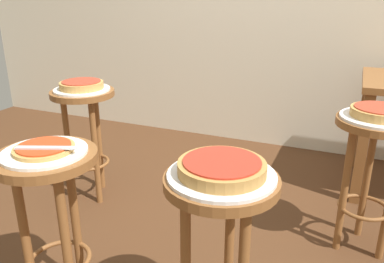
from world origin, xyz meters
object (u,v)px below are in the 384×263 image
Objects in this scene: stool_middle at (220,227)px; pizza_middle at (222,167)px; pizza_foreground at (44,148)px; pizza_server_knife at (46,148)px; stool_leftside at (85,120)px; pizza_leftside at (82,85)px; stool_foreground at (51,198)px; serving_plate_rear at (379,118)px; serving_plate_foreground at (45,152)px; pizza_rear at (380,112)px; serving_plate_middle at (222,176)px; stool_rear at (372,156)px; serving_plate_leftside at (82,89)px.

pizza_middle reaches higher than stool_middle.
pizza_foreground is 0.04m from pizza_server_knife.
pizza_server_knife is at bearing -171.73° from pizza_middle.
pizza_leftside is (-0.00, 0.00, 0.22)m from stool_leftside.
stool_foreground is 0.66m from stool_middle.
stool_middle is 2.01× the size of serving_plate_rear.
pizza_middle is (0.66, 0.07, 0.03)m from serving_plate_foreground.
stool_leftside is 2.69× the size of pizza_rear.
serving_plate_middle is (0.00, -0.00, 0.19)m from stool_middle.
stool_foreground is at bearing -60.13° from pizza_leftside.
pizza_foreground is 0.31× the size of stool_rear.
stool_rear is (0.48, 0.85, -0.19)m from serving_plate_middle.
stool_middle is (0.66, 0.07, 0.00)m from stool_foreground.
serving_plate_middle is (0.66, 0.07, 0.00)m from serving_plate_foreground.
serving_plate_middle is (0.66, 0.07, 0.19)m from stool_foreground.
serving_plate_rear reaches higher than stool_middle.
serving_plate_foreground is 1.19× the size of pizza_rear.
serving_plate_leftside is at bearing -176.91° from serving_plate_rear.
serving_plate_leftside is at bearing -176.91° from stool_rear.
serving_plate_leftside and serving_plate_rear have the same top height.
pizza_middle reaches higher than serving_plate_rear.
serving_plate_leftside is (-0.48, 0.83, 0.19)m from stool_foreground.
stool_leftside is at bearing 119.87° from pizza_foreground.
pizza_middle is 1.09× the size of pizza_rear.
pizza_foreground is at bearing -90.00° from stool_foreground.
serving_plate_leftside reaches higher than stool_rear.
pizza_middle is 0.81× the size of serving_plate_rear.
pizza_server_knife is at bearing -33.69° from stool_foreground.
serving_plate_middle is 1.37m from pizza_leftside.
pizza_foreground is at bearing -173.81° from serving_plate_middle.
serving_plate_leftside is (-0.00, 0.00, 0.19)m from stool_leftside.
stool_leftside is 2.12× the size of serving_plate_leftside.
stool_foreground is at bearing -60.13° from stool_leftside.
serving_plate_middle is at bearing 6.19° from pizza_foreground.
pizza_middle is 1.37m from serving_plate_leftside.
stool_rear is at bearing 3.09° from serving_plate_leftside.
serving_plate_middle is at bearing -33.86° from pizza_leftside.
serving_plate_leftside is (-1.14, 0.76, 0.00)m from serving_plate_middle.
serving_plate_leftside is (-1.14, 0.76, -0.03)m from pizza_middle.
serving_plate_rear reaches higher than stool_foreground.
stool_middle is at bearing -33.86° from stool_leftside.
pizza_rear is (1.62, 0.09, 0.22)m from stool_leftside.
pizza_middle is 0.98m from pizza_rear.
pizza_leftside is at bearing 0.00° from serving_plate_leftside.
serving_plate_rear is at bearing 39.00° from serving_plate_foreground.
pizza_rear is (0.00, 0.00, 0.22)m from stool_rear.
stool_rear is (1.14, 0.92, 0.00)m from stool_foreground.
serving_plate_rear is at bearing 60.55° from serving_plate_middle.
serving_plate_leftside is at bearing 146.14° from stool_middle.
pizza_leftside is at bearing 99.06° from pizza_server_knife.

